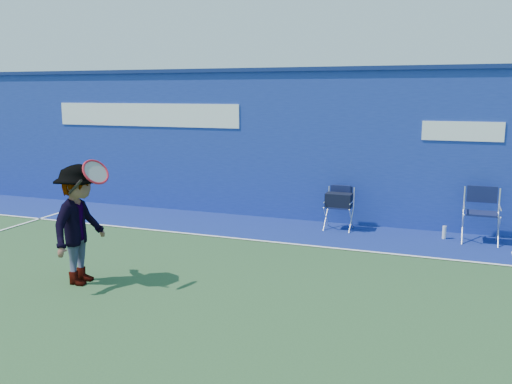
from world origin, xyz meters
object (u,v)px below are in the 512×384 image
(directors_chair_right, at_px, (480,226))
(directors_chair_left, at_px, (339,212))
(tennis_player, at_px, (80,224))
(water_bottle, at_px, (444,232))

(directors_chair_right, bearing_deg, directors_chair_left, 178.87)
(directors_chair_right, distance_m, tennis_player, 6.65)
(directors_chair_left, xyz_separation_m, water_bottle, (1.92, -0.03, -0.23))
(directors_chair_left, xyz_separation_m, directors_chair_right, (2.51, -0.05, -0.05))
(directors_chair_right, height_order, water_bottle, directors_chair_right)
(directors_chair_right, height_order, tennis_player, tennis_player)
(directors_chair_right, distance_m, water_bottle, 0.62)
(directors_chair_right, relative_size, water_bottle, 4.01)
(directors_chair_left, bearing_deg, tennis_player, -123.08)
(directors_chair_left, height_order, tennis_player, tennis_player)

